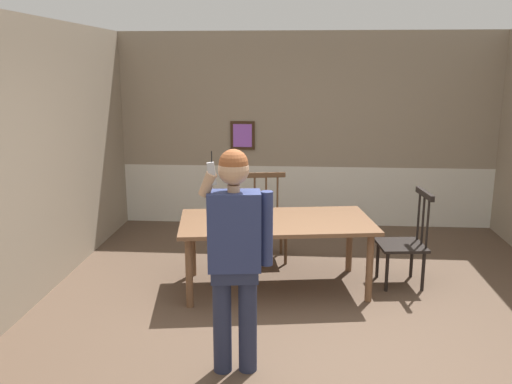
{
  "coord_description": "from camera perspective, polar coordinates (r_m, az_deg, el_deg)",
  "views": [
    {
      "loc": [
        -0.15,
        -4.44,
        2.28
      ],
      "look_at": [
        -0.46,
        -0.2,
        1.3
      ],
      "focal_mm": 38.19,
      "sensor_mm": 36.0,
      "label": 1
    }
  ],
  "objects": [
    {
      "name": "room_back_partition",
      "position": [
        7.88,
        5.27,
        6.06
      ],
      "size": [
        5.46,
        0.17,
        2.76
      ],
      "color": "gray",
      "rests_on": "ground_plane"
    },
    {
      "name": "ground_plane",
      "position": [
        5.0,
        5.6,
        -14.19
      ],
      "size": [
        7.43,
        7.43,
        0.0
      ],
      "primitive_type": "plane",
      "color": "brown"
    },
    {
      "name": "person_figure",
      "position": [
        3.99,
        -2.19,
        -5.88
      ],
      "size": [
        0.54,
        0.26,
        1.72
      ],
      "rotation": [
        0.0,
        0.0,
        3.26
      ],
      "color": "#282E49",
      "rests_on": "ground_plane"
    },
    {
      "name": "dining_table",
      "position": [
        5.62,
        2.11,
        -3.68
      ],
      "size": [
        2.09,
        1.3,
        0.74
      ],
      "rotation": [
        0.0,
        0.0,
        0.15
      ],
      "color": "brown",
      "rests_on": "ground_plane"
    },
    {
      "name": "chair_by_doorway",
      "position": [
        6.53,
        1.23,
        -2.98
      ],
      "size": [
        0.54,
        0.54,
        1.03
      ],
      "rotation": [
        0.0,
        0.0,
        3.31
      ],
      "color": "#513823",
      "rests_on": "ground_plane"
    },
    {
      "name": "chair_near_window",
      "position": [
        5.98,
        15.35,
        -5.03
      ],
      "size": [
        0.52,
        0.52,
        1.02
      ],
      "rotation": [
        0.0,
        0.0,
        1.68
      ],
      "color": "black",
      "rests_on": "ground_plane"
    }
  ]
}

